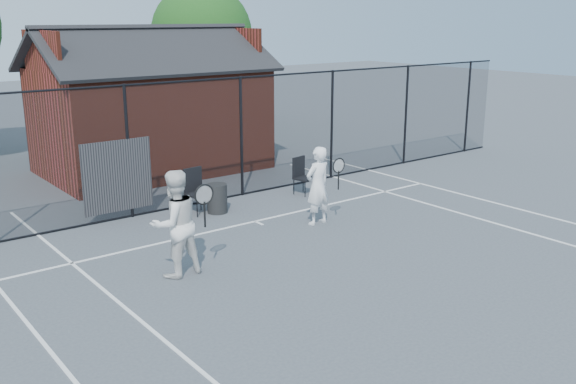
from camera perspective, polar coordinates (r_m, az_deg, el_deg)
ground at (r=12.06m, az=5.26°, el=-6.12°), size 80.00×80.00×0.00m
court_lines at (r=11.21m, az=9.89°, el=-7.99°), size 11.02×18.00×0.01m
fence at (r=15.40m, az=-8.22°, el=4.12°), size 22.04×3.00×3.00m
clubhouse at (r=19.24m, az=-12.09°, el=6.65°), size 6.50×4.36×4.19m
tree_right at (r=26.25m, az=-7.67°, el=13.70°), size 3.97×3.97×5.70m
player_front at (r=13.88m, az=2.67°, el=0.57°), size 0.78×0.59×1.72m
player_back at (r=11.24m, az=-10.01°, el=-2.78°), size 1.04×0.78×1.89m
chair_left at (r=14.83m, az=-7.96°, el=-0.00°), size 0.55×0.57×1.03m
chair_right at (r=16.31m, az=1.45°, el=1.38°), size 0.53×0.55×0.93m
waste_bin at (r=14.90m, az=-6.32°, el=-0.57°), size 0.55×0.55×0.68m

